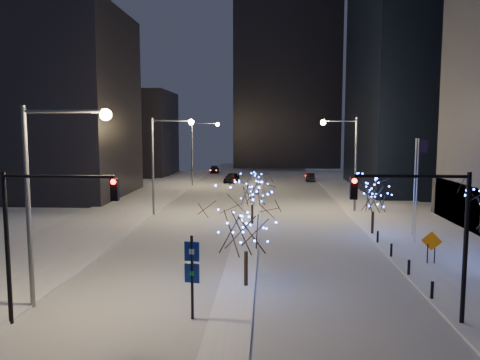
# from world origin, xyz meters

# --- Properties ---
(ground) EXTENTS (160.00, 160.00, 0.00)m
(ground) POSITION_xyz_m (0.00, 0.00, 0.00)
(ground) COLOR white
(ground) RESTS_ON ground
(road) EXTENTS (20.00, 130.00, 0.02)m
(road) POSITION_xyz_m (0.00, 35.00, 0.01)
(road) COLOR #9EA2AC
(road) RESTS_ON ground
(median) EXTENTS (2.00, 80.00, 0.15)m
(median) POSITION_xyz_m (0.00, 30.00, 0.07)
(median) COLOR silver
(median) RESTS_ON ground
(east_sidewalk) EXTENTS (10.00, 90.00, 0.15)m
(east_sidewalk) POSITION_xyz_m (15.00, 20.00, 0.07)
(east_sidewalk) COLOR silver
(east_sidewalk) RESTS_ON ground
(west_sidewalk) EXTENTS (8.00, 90.00, 0.15)m
(west_sidewalk) POSITION_xyz_m (-14.00, 20.00, 0.07)
(west_sidewalk) COLOR silver
(west_sidewalk) RESTS_ON ground
(filler_west_near) EXTENTS (22.00, 18.00, 24.00)m
(filler_west_near) POSITION_xyz_m (-28.00, 40.00, 12.00)
(filler_west_near) COLOR black
(filler_west_near) RESTS_ON ground
(filler_west_far) EXTENTS (18.00, 16.00, 16.00)m
(filler_west_far) POSITION_xyz_m (-26.00, 70.00, 8.00)
(filler_west_far) COLOR black
(filler_west_far) RESTS_ON ground
(horizon_block) EXTENTS (24.00, 14.00, 42.00)m
(horizon_block) POSITION_xyz_m (6.00, 92.00, 21.00)
(horizon_block) COLOR black
(horizon_block) RESTS_ON ground
(street_lamp_w_near) EXTENTS (4.40, 0.56, 10.00)m
(street_lamp_w_near) POSITION_xyz_m (-8.94, 2.00, 6.50)
(street_lamp_w_near) COLOR #595E66
(street_lamp_w_near) RESTS_ON ground
(street_lamp_w_mid) EXTENTS (4.40, 0.56, 10.00)m
(street_lamp_w_mid) POSITION_xyz_m (-8.94, 27.00, 6.50)
(street_lamp_w_mid) COLOR #595E66
(street_lamp_w_mid) RESTS_ON ground
(street_lamp_w_far) EXTENTS (4.40, 0.56, 10.00)m
(street_lamp_w_far) POSITION_xyz_m (-8.94, 52.00, 6.50)
(street_lamp_w_far) COLOR #595E66
(street_lamp_w_far) RESTS_ON ground
(street_lamp_east) EXTENTS (3.90, 0.56, 10.00)m
(street_lamp_east) POSITION_xyz_m (10.08, 30.00, 6.45)
(street_lamp_east) COLOR #595E66
(street_lamp_east) RESTS_ON ground
(traffic_signal_west) EXTENTS (5.26, 0.43, 7.00)m
(traffic_signal_west) POSITION_xyz_m (-8.44, -0.00, 4.76)
(traffic_signal_west) COLOR black
(traffic_signal_west) RESTS_ON ground
(traffic_signal_east) EXTENTS (5.26, 0.43, 7.00)m
(traffic_signal_east) POSITION_xyz_m (8.94, 1.00, 4.76)
(traffic_signal_east) COLOR black
(traffic_signal_east) RESTS_ON ground
(flagpoles) EXTENTS (1.35, 2.60, 8.00)m
(flagpoles) POSITION_xyz_m (13.37, 17.25, 4.80)
(flagpoles) COLOR silver
(flagpoles) RESTS_ON east_sidewalk
(bollards) EXTENTS (0.16, 12.16, 0.90)m
(bollards) POSITION_xyz_m (10.20, 10.00, 0.60)
(bollards) COLOR black
(bollards) RESTS_ON east_sidewalk
(car_near) EXTENTS (2.69, 5.04, 1.63)m
(car_near) POSITION_xyz_m (-4.22, 56.89, 0.82)
(car_near) COLOR black
(car_near) RESTS_ON ground
(car_mid) EXTENTS (1.76, 4.27, 1.38)m
(car_mid) POSITION_xyz_m (9.00, 59.99, 0.69)
(car_mid) COLOR black
(car_mid) RESTS_ON ground
(car_far) EXTENTS (2.37, 4.74, 1.32)m
(car_far) POSITION_xyz_m (-9.00, 73.77, 0.66)
(car_far) COLOR black
(car_far) RESTS_ON ground
(holiday_tree_median_near) EXTENTS (4.67, 4.67, 5.52)m
(holiday_tree_median_near) POSITION_xyz_m (0.50, 5.48, 3.72)
(holiday_tree_median_near) COLOR black
(holiday_tree_median_near) RESTS_ON median
(holiday_tree_median_far) EXTENTS (3.96, 3.96, 4.79)m
(holiday_tree_median_far) POSITION_xyz_m (0.30, 22.60, 3.29)
(holiday_tree_median_far) COLOR black
(holiday_tree_median_far) RESTS_ON median
(holiday_tree_plaza_far) EXTENTS (5.07, 5.07, 5.01)m
(holiday_tree_plaza_far) POSITION_xyz_m (10.50, 19.20, 3.43)
(holiday_tree_plaza_far) COLOR black
(holiday_tree_plaza_far) RESTS_ON east_sidewalk
(wayfinding_sign) EXTENTS (0.71, 0.21, 4.00)m
(wayfinding_sign) POSITION_xyz_m (-1.80, 1.00, 2.45)
(wayfinding_sign) COLOR black
(wayfinding_sign) RESTS_ON ground
(construction_sign) EXTENTS (1.23, 0.49, 2.13)m
(construction_sign) POSITION_xyz_m (12.36, 10.51, 1.43)
(construction_sign) COLOR black
(construction_sign) RESTS_ON east_sidewalk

